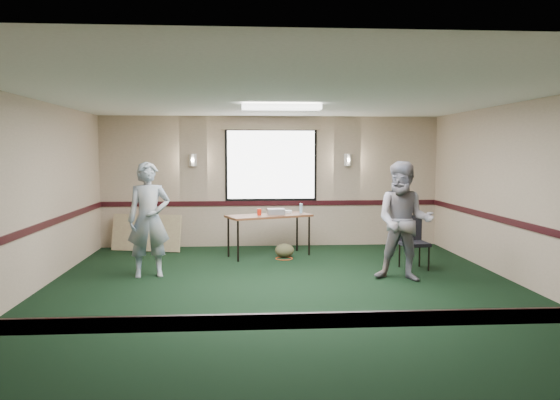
{
  "coord_description": "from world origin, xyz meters",
  "views": [
    {
      "loc": [
        -0.6,
        -7.32,
        1.96
      ],
      "look_at": [
        0.0,
        1.3,
        1.2
      ],
      "focal_mm": 35.0,
      "sensor_mm": 36.0,
      "label": 1
    }
  ],
  "objects": [
    {
      "name": "duffel_bag",
      "position": [
        0.18,
        2.72,
        0.13
      ],
      "size": [
        0.41,
        0.35,
        0.25
      ],
      "primitive_type": "ellipsoid",
      "rotation": [
        0.0,
        0.0,
        0.23
      ],
      "color": "#4D4C2C",
      "rests_on": "ground"
    },
    {
      "name": "water_bottle",
      "position": [
        0.53,
        3.04,
        0.88
      ],
      "size": [
        0.06,
        0.06,
        0.19
      ],
      "primitive_type": "cylinder",
      "color": "#88BDDE",
      "rests_on": "folding_table"
    },
    {
      "name": "person_left",
      "position": [
        -2.07,
        1.3,
        0.9
      ],
      "size": [
        0.73,
        0.55,
        1.81
      ],
      "primitive_type": "imported",
      "rotation": [
        0.0,
        0.0,
        0.19
      ],
      "color": "#446795",
      "rests_on": "ground"
    },
    {
      "name": "folding_table",
      "position": [
        -0.1,
        2.85,
        0.73
      ],
      "size": [
        1.69,
        1.16,
        0.79
      ],
      "rotation": [
        0.0,
        0.0,
        0.37
      ],
      "color": "maroon",
      "rests_on": "ground"
    },
    {
      "name": "projector",
      "position": [
        0.04,
        2.91,
        0.84
      ],
      "size": [
        0.33,
        0.28,
        0.11
      ],
      "primitive_type": "cube",
      "rotation": [
        0.0,
        0.0,
        0.06
      ],
      "color": "gray",
      "rests_on": "folding_table"
    },
    {
      "name": "cable_coil",
      "position": [
        0.16,
        2.55,
        0.01
      ],
      "size": [
        0.36,
        0.36,
        0.02
      ],
      "primitive_type": "torus",
      "rotation": [
        0.0,
        0.0,
        0.13
      ],
      "color": "#D4441A",
      "rests_on": "ground"
    },
    {
      "name": "folded_table",
      "position": [
        -2.5,
        3.57,
        0.36
      ],
      "size": [
        1.43,
        0.54,
        0.73
      ],
      "primitive_type": "cube",
      "rotation": [
        -0.21,
        0.0,
        -0.24
      ],
      "color": "tan",
      "rests_on": "ground"
    },
    {
      "name": "game_console",
      "position": [
        0.24,
        3.12,
        0.81
      ],
      "size": [
        0.22,
        0.18,
        0.05
      ],
      "primitive_type": "cube",
      "rotation": [
        0.0,
        0.0,
        0.05
      ],
      "color": "silver",
      "rests_on": "folding_table"
    },
    {
      "name": "conference_chair",
      "position": [
        2.26,
        1.62,
        0.52
      ],
      "size": [
        0.47,
        0.49,
        0.89
      ],
      "rotation": [
        0.0,
        0.0,
        0.1
      ],
      "color": "black",
      "rests_on": "ground"
    },
    {
      "name": "red_cup",
      "position": [
        -0.28,
        2.81,
        0.85
      ],
      "size": [
        0.08,
        0.08,
        0.12
      ],
      "primitive_type": "cylinder",
      "color": "red",
      "rests_on": "folding_table"
    },
    {
      "name": "ground",
      "position": [
        0.0,
        0.0,
        0.0
      ],
      "size": [
        8.0,
        8.0,
        0.0
      ],
      "primitive_type": "plane",
      "color": "black",
      "rests_on": "ground"
    },
    {
      "name": "person_right",
      "position": [
        1.86,
        0.76,
        0.91
      ],
      "size": [
        1.07,
        0.96,
        1.82
      ],
      "primitive_type": "imported",
      "rotation": [
        0.0,
        0.0,
        -0.37
      ],
      "color": "#7C91C1",
      "rests_on": "ground"
    },
    {
      "name": "room_shell",
      "position": [
        0.0,
        2.12,
        1.58
      ],
      "size": [
        8.0,
        8.02,
        8.0
      ],
      "color": "tan",
      "rests_on": "ground"
    }
  ]
}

